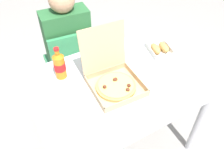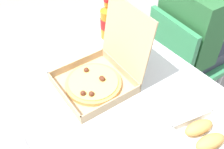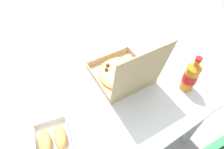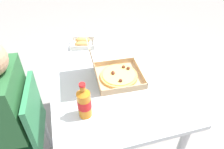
% 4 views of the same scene
% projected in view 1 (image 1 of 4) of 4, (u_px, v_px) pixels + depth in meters
% --- Properties ---
extents(ground_plane, '(10.00, 10.00, 0.00)m').
position_uv_depth(ground_plane, '(118.00, 142.00, 1.95)').
color(ground_plane, gray).
extents(dining_table, '(1.12, 0.80, 0.75)m').
position_uv_depth(dining_table, '(120.00, 90.00, 1.50)').
color(dining_table, silver).
rests_on(dining_table, ground_plane).
extents(chair, '(0.43, 0.43, 0.83)m').
position_uv_depth(chair, '(71.00, 63.00, 1.99)').
color(chair, '#338451').
rests_on(chair, ground_plane).
extents(diner_person, '(0.37, 0.43, 1.15)m').
position_uv_depth(diner_person, '(66.00, 40.00, 1.89)').
color(diner_person, '#333847').
rests_on(diner_person, ground_plane).
extents(pizza_box_open, '(0.31, 0.36, 0.34)m').
position_uv_depth(pizza_box_open, '(114.00, 79.00, 1.38)').
color(pizza_box_open, tan).
rests_on(pizza_box_open, dining_table).
extents(bread_side_box, '(0.19, 0.22, 0.06)m').
position_uv_depth(bread_side_box, '(160.00, 48.00, 1.65)').
color(bread_side_box, white).
rests_on(bread_side_box, dining_table).
extents(cola_bottle, '(0.07, 0.07, 0.22)m').
position_uv_depth(cola_bottle, '(59.00, 65.00, 1.40)').
color(cola_bottle, orange).
rests_on(cola_bottle, dining_table).
extents(paper_menu, '(0.22, 0.17, 0.00)m').
position_uv_depth(paper_menu, '(174.00, 89.00, 1.38)').
color(paper_menu, white).
rests_on(paper_menu, dining_table).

